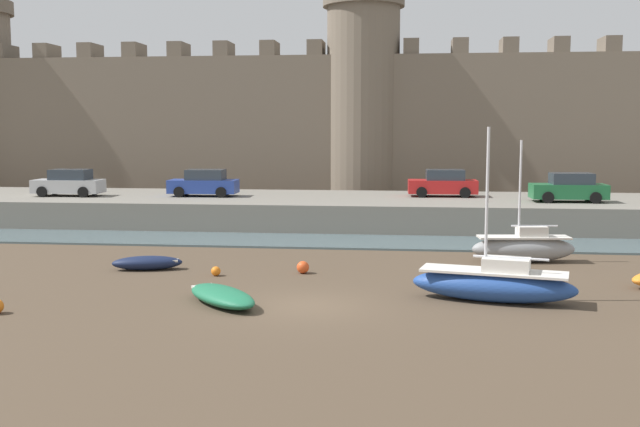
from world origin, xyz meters
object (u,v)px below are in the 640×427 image
object	(u,v)px
rowboat_foreground_left	(147,262)
car_quay_west	(569,188)
car_quay_centre_east	(204,183)
mooring_buoy_near_shore	(303,267)
sailboat_midflat_right	(494,283)
sailboat_foreground_centre	(524,247)
car_quay_centre_west	(69,183)
car_quay_east	(443,184)
rowboat_midflat_centre	(222,295)
mooring_buoy_mid_mud	(216,271)

from	to	relation	value
rowboat_foreground_left	car_quay_west	bearing A→B (deg)	35.76
car_quay_centre_east	mooring_buoy_near_shore	bearing A→B (deg)	-61.80
sailboat_midflat_right	sailboat_foreground_centre	size ratio (longest dim) A/B	1.11
mooring_buoy_near_shore	car_quay_centre_east	bearing A→B (deg)	118.20
car_quay_west	car_quay_centre_west	xyz separation A→B (m)	(-29.36, 0.30, 0.00)
car_quay_east	car_quay_centre_east	bearing A→B (deg)	-174.19
rowboat_midflat_centre	car_quay_centre_east	bearing A→B (deg)	106.73
sailboat_foreground_centre	car_quay_west	xyz separation A→B (m)	(4.00, 10.43, 1.73)
mooring_buoy_mid_mud	rowboat_foreground_left	bearing A→B (deg)	163.62
mooring_buoy_near_shore	car_quay_west	world-z (taller)	car_quay_west
rowboat_foreground_left	mooring_buoy_near_shore	distance (m)	6.37
mooring_buoy_near_shore	car_quay_east	size ratio (longest dim) A/B	0.12
sailboat_midflat_right	mooring_buoy_near_shore	world-z (taller)	sailboat_midflat_right
sailboat_foreground_centre	car_quay_centre_east	size ratio (longest dim) A/B	1.26
rowboat_foreground_left	mooring_buoy_near_shore	size ratio (longest dim) A/B	5.96
rowboat_foreground_left	mooring_buoy_near_shore	world-z (taller)	rowboat_foreground_left
mooring_buoy_mid_mud	mooring_buoy_near_shore	xyz separation A→B (m)	(3.30, 0.88, 0.06)
sailboat_midflat_right	car_quay_west	world-z (taller)	sailboat_midflat_right
car_quay_centre_west	car_quay_east	distance (m)	22.65
rowboat_foreground_left	car_quay_centre_east	world-z (taller)	car_quay_centre_east
rowboat_midflat_centre	car_quay_centre_west	xyz separation A→B (m)	(-14.37, 19.80, 2.08)
mooring_buoy_near_shore	sailboat_foreground_centre	bearing A→B (deg)	21.63
car_quay_centre_east	sailboat_foreground_centre	bearing A→B (deg)	-33.82
rowboat_midflat_centre	car_quay_centre_west	bearing A→B (deg)	125.97
rowboat_midflat_centre	car_quay_west	size ratio (longest dim) A/B	0.88
sailboat_foreground_centre	mooring_buoy_near_shore	size ratio (longest dim) A/B	10.57
rowboat_midflat_centre	car_quay_centre_west	distance (m)	24.55
mooring_buoy_mid_mud	sailboat_midflat_right	bearing A→B (deg)	-17.17
sailboat_foreground_centre	mooring_buoy_mid_mud	xyz separation A→B (m)	(-12.38, -4.48, -0.46)
car_quay_east	rowboat_midflat_centre	bearing A→B (deg)	-110.35
rowboat_midflat_centre	sailboat_foreground_centre	distance (m)	14.25
sailboat_foreground_centre	car_quay_centre_west	world-z (taller)	sailboat_foreground_centre
car_quay_west	car_quay_centre_west	size ratio (longest dim) A/B	1.00
car_quay_centre_east	car_quay_centre_west	bearing A→B (deg)	-174.64
rowboat_midflat_centre	mooring_buoy_mid_mud	xyz separation A→B (m)	(-1.38, 4.59, -0.11)
rowboat_foreground_left	mooring_buoy_mid_mud	distance (m)	3.20
sailboat_midflat_right	car_quay_west	size ratio (longest dim) A/B	1.39
mooring_buoy_mid_mud	mooring_buoy_near_shore	bearing A→B (deg)	14.86
sailboat_midflat_right	car_quay_centre_east	world-z (taller)	sailboat_midflat_right
sailboat_midflat_right	car_quay_centre_west	world-z (taller)	sailboat_midflat_right
sailboat_midflat_right	rowboat_foreground_left	distance (m)	13.92
sailboat_foreground_centre	car_quay_west	size ratio (longest dim) A/B	1.26
sailboat_foreground_centre	car_quay_centre_east	world-z (taller)	sailboat_foreground_centre
sailboat_foreground_centre	mooring_buoy_mid_mud	distance (m)	13.17
car_quay_centre_west	sailboat_midflat_right	bearing A→B (deg)	-38.35
sailboat_midflat_right	rowboat_midflat_centre	bearing A→B (deg)	-170.88
car_quay_centre_west	mooring_buoy_mid_mud	bearing A→B (deg)	-49.52
sailboat_foreground_centre	car_quay_east	bearing A→B (deg)	102.29
car_quay_centre_east	car_quay_west	bearing A→B (deg)	-2.90
rowboat_midflat_centre	mooring_buoy_near_shore	size ratio (longest dim) A/B	7.34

